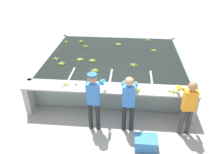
% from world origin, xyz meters
% --- Properties ---
extents(ground_plane, '(80.00, 80.00, 0.00)m').
position_xyz_m(ground_plane, '(0.00, 0.00, 0.00)').
color(ground_plane, '#A3A099').
rests_on(ground_plane, ground).
extents(wash_tank, '(4.85, 3.95, 0.92)m').
position_xyz_m(wash_tank, '(0.00, 2.42, 0.45)').
color(wash_tank, gray).
rests_on(wash_tank, ground).
extents(work_ledge, '(4.85, 0.45, 0.92)m').
position_xyz_m(work_ledge, '(0.00, 0.23, 0.66)').
color(work_ledge, '#9E9E99').
rests_on(work_ledge, ground).
extents(worker_0, '(0.43, 0.73, 1.69)m').
position_xyz_m(worker_0, '(-0.32, -0.33, 1.03)').
color(worker_0, '#1E2328').
rests_on(worker_0, ground).
extents(worker_1, '(0.42, 0.72, 1.62)m').
position_xyz_m(worker_1, '(0.56, -0.30, 0.97)').
color(worker_1, '#1E2328').
rests_on(worker_1, ground).
extents(worker_2, '(0.44, 0.72, 1.58)m').
position_xyz_m(worker_2, '(2.03, -0.31, 0.94)').
color(worker_2, '#38383D').
rests_on(worker_2, ground).
extents(banana_bunch_floating_0, '(0.26, 0.28, 0.08)m').
position_xyz_m(banana_bunch_floating_0, '(-0.53, 1.19, 0.93)').
color(banana_bunch_floating_0, '#8CB738').
rests_on(banana_bunch_floating_0, wash_tank).
extents(banana_bunch_floating_1, '(0.27, 0.28, 0.08)m').
position_xyz_m(banana_bunch_floating_1, '(0.07, 3.47, 0.93)').
color(banana_bunch_floating_1, '#93BC3D').
rests_on(banana_bunch_floating_1, wash_tank).
extents(banana_bunch_floating_2, '(0.27, 0.28, 0.08)m').
position_xyz_m(banana_bunch_floating_2, '(-0.73, 1.91, 0.93)').
color(banana_bunch_floating_2, '#9EC642').
rests_on(banana_bunch_floating_2, wash_tank).
extents(banana_bunch_floating_3, '(0.27, 0.27, 0.08)m').
position_xyz_m(banana_bunch_floating_3, '(-2.10, 3.53, 0.93)').
color(banana_bunch_floating_3, '#8CB738').
rests_on(banana_bunch_floating_3, wash_tank).
extents(banana_bunch_floating_4, '(0.23, 0.23, 0.08)m').
position_xyz_m(banana_bunch_floating_4, '(1.27, 4.07, 0.93)').
color(banana_bunch_floating_4, '#9EC642').
rests_on(banana_bunch_floating_4, wash_tank).
extents(banana_bunch_floating_5, '(0.28, 0.28, 0.08)m').
position_xyz_m(banana_bunch_floating_5, '(-1.71, 1.58, 0.93)').
color(banana_bunch_floating_5, '#93BC3D').
rests_on(banana_bunch_floating_5, wash_tank).
extents(banana_bunch_floating_6, '(0.28, 0.27, 0.08)m').
position_xyz_m(banana_bunch_floating_6, '(0.68, 1.69, 0.93)').
color(banana_bunch_floating_6, '#8CB738').
rests_on(banana_bunch_floating_6, wash_tank).
extents(banana_bunch_floating_7, '(0.28, 0.27, 0.08)m').
position_xyz_m(banana_bunch_floating_7, '(1.45, 2.96, 0.93)').
color(banana_bunch_floating_7, '#7FAD33').
rests_on(banana_bunch_floating_7, wash_tank).
extents(banana_bunch_floating_8, '(0.28, 0.27, 0.08)m').
position_xyz_m(banana_bunch_floating_8, '(-1.20, 3.13, 0.93)').
color(banana_bunch_floating_8, '#75A333').
rests_on(banana_bunch_floating_8, wash_tank).
extents(banana_bunch_floating_9, '(0.27, 0.28, 0.08)m').
position_xyz_m(banana_bunch_floating_9, '(-1.47, 3.63, 0.93)').
color(banana_bunch_floating_9, '#7FAD33').
rests_on(banana_bunch_floating_9, wash_tank).
extents(banana_bunch_floating_10, '(0.26, 0.26, 0.08)m').
position_xyz_m(banana_bunch_floating_10, '(-2.01, 1.94, 0.93)').
color(banana_bunch_floating_10, '#9EC642').
rests_on(banana_bunch_floating_10, wash_tank).
extents(banana_bunch_floating_11, '(0.27, 0.28, 0.08)m').
position_xyz_m(banana_bunch_floating_11, '(-1.16, 1.95, 0.93)').
color(banana_bunch_floating_11, '#9EC642').
rests_on(banana_bunch_floating_11, wash_tank).
extents(banana_bunch_ledge_0, '(0.23, 0.23, 0.08)m').
position_xyz_m(banana_bunch_ledge_0, '(-1.21, 0.30, 0.94)').
color(banana_bunch_ledge_0, '#9EC642').
rests_on(banana_bunch_ledge_0, work_ledge).
extents(banana_bunch_ledge_1, '(0.28, 0.28, 0.08)m').
position_xyz_m(banana_bunch_ledge_1, '(0.76, 0.20, 0.94)').
color(banana_bunch_ledge_1, '#9EC642').
rests_on(banana_bunch_ledge_1, work_ledge).
extents(banana_bunch_ledge_2, '(0.28, 0.28, 0.08)m').
position_xyz_m(banana_bunch_ledge_2, '(1.73, 0.19, 0.94)').
color(banana_bunch_ledge_2, '#75A333').
rests_on(banana_bunch_ledge_2, work_ledge).
extents(knife_0, '(0.23, 0.30, 0.02)m').
position_xyz_m(knife_0, '(-0.90, 0.28, 0.93)').
color(knife_0, silver).
rests_on(knife_0, work_ledge).
extents(crate, '(0.55, 0.39, 0.32)m').
position_xyz_m(crate, '(1.02, -0.94, 0.16)').
color(crate, '#3375B7').
rests_on(crate, ground).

